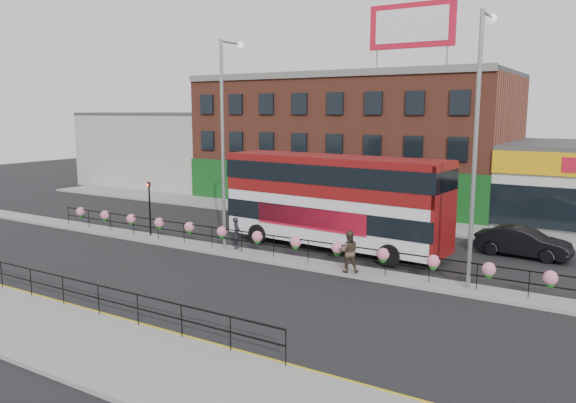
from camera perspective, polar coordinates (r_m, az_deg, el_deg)
The scene contains 18 objects.
ground at distance 29.10m, azimuth -3.12°, elevation -5.67°, with size 120.00×120.00×0.00m, color black.
south_pavement at distance 20.87m, azimuth -22.70°, elevation -12.26°, with size 60.00×4.00×0.15m, color gray.
north_pavement at distance 39.29m, azimuth 6.91°, elevation -1.71°, with size 60.00×4.00×0.15m, color gray.
median at distance 29.08m, azimuth -3.12°, elevation -5.53°, with size 60.00×1.60×0.15m, color gray.
yellow_line_inner at distance 22.20m, azimuth -17.80°, elevation -10.87°, with size 60.00×0.10×0.01m, color gold.
yellow_line_outer at distance 22.09m, azimuth -18.16°, elevation -10.99°, with size 60.00×0.10×0.01m, color gold.
brick_building at distance 47.55m, azimuth 6.68°, elevation 6.32°, with size 25.00×12.21×10.30m.
warehouse_west at distance 59.13m, azimuth -11.48°, elevation 5.31°, with size 15.50×12.00×7.30m.
billboard at distance 40.82m, azimuth 12.46°, elevation 17.05°, with size 6.00×0.29×4.40m.
median_railing at distance 28.85m, azimuth -3.13°, elevation -3.66°, with size 30.04×0.56×1.23m.
south_railing at distance 23.18m, azimuth -21.93°, elevation -7.76°, with size 20.04×0.05×1.12m.
double_decker_bus at distance 30.17m, azimuth 4.67°, elevation 0.90°, with size 12.74×3.87×5.09m.
car at distance 31.43m, azimuth 22.76°, elevation -3.83°, with size 4.75×1.98×1.53m, color black.
pedestrian_a at distance 30.15m, azimuth -5.25°, elevation -3.22°, with size 0.61×0.73×1.70m, color black.
pedestrian_b at distance 25.80m, azimuth 6.17°, elevation -5.08°, with size 1.18×1.09×1.94m, color #463829.
lamp_column_west at distance 29.77m, azimuth -6.34°, elevation 7.56°, with size 0.39×1.92×10.95m.
lamp_column_east at distance 24.02m, azimuth 18.75°, elevation 7.18°, with size 0.40×1.97×11.24m.
traffic_light_median at distance 33.99m, azimuth -13.92°, elevation 0.48°, with size 0.15×0.28×3.65m.
Camera 1 is at (16.08, -23.08, 7.45)m, focal length 35.00 mm.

